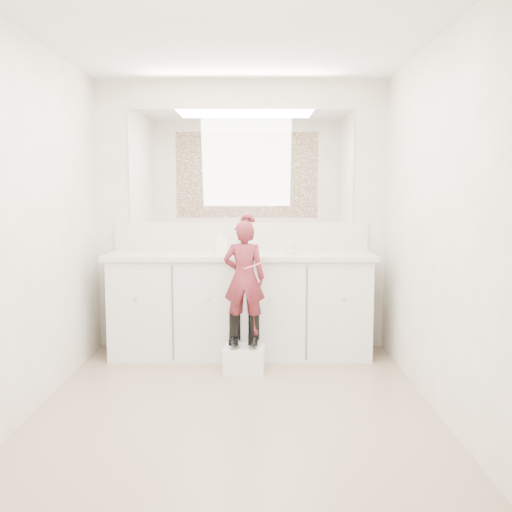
{
  "coord_description": "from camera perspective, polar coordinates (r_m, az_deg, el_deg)",
  "views": [
    {
      "loc": [
        0.14,
        -3.64,
        1.41
      ],
      "look_at": [
        0.14,
        0.66,
        0.93
      ],
      "focal_mm": 40.0,
      "sensor_mm": 36.0,
      "label": 1
    }
  ],
  "objects": [
    {
      "name": "faucet",
      "position": [
        5.04,
        -1.52,
        1.03
      ],
      "size": [
        0.08,
        0.08,
        0.1
      ],
      "primitive_type": "cylinder",
      "color": "silver",
      "rests_on": "countertop"
    },
    {
      "name": "wall_front",
      "position": [
        2.16,
        -3.7,
        0.76
      ],
      "size": [
        2.6,
        0.0,
        2.6
      ],
      "primitive_type": "plane",
      "rotation": [
        -1.57,
        0.0,
        0.0
      ],
      "color": "beige",
      "rests_on": "floor"
    },
    {
      "name": "floor",
      "position": [
        3.91,
        -2.07,
        -14.77
      ],
      "size": [
        3.0,
        3.0,
        0.0
      ],
      "primitive_type": "plane",
      "color": "#887359",
      "rests_on": "ground"
    },
    {
      "name": "toothbrush",
      "position": [
        4.35,
        -0.3,
        -0.99
      ],
      "size": [
        0.14,
        0.02,
        0.06
      ],
      "primitive_type": "cylinder",
      "rotation": [
        0.0,
        1.22,
        -0.06
      ],
      "color": "#EA5B88",
      "rests_on": "toddler"
    },
    {
      "name": "cup",
      "position": [
        4.85,
        3.54,
        0.83
      ],
      "size": [
        0.13,
        0.13,
        0.1
      ],
      "primitive_type": "imported",
      "rotation": [
        0.0,
        0.0,
        0.15
      ],
      "color": "beige",
      "rests_on": "countertop"
    },
    {
      "name": "backsplash",
      "position": [
        5.15,
        -1.49,
        1.98
      ],
      "size": [
        2.28,
        0.03,
        0.25
      ],
      "primitive_type": "cube",
      "color": "beige",
      "rests_on": "countertop"
    },
    {
      "name": "wall_right",
      "position": [
        3.83,
        17.72,
        2.93
      ],
      "size": [
        0.0,
        3.0,
        3.0
      ],
      "primitive_type": "plane",
      "rotation": [
        1.57,
        0.0,
        -1.57
      ],
      "color": "beige",
      "rests_on": "floor"
    },
    {
      "name": "ceiling",
      "position": [
        3.78,
        -2.22,
        21.57
      ],
      "size": [
        3.0,
        3.0,
        0.0
      ],
      "primitive_type": "plane",
      "rotation": [
        3.14,
        0.0,
        0.0
      ],
      "color": "white",
      "rests_on": "wall_back"
    },
    {
      "name": "wall_left",
      "position": [
        3.92,
        -21.5,
        2.87
      ],
      "size": [
        0.0,
        3.0,
        3.0
      ],
      "primitive_type": "plane",
      "rotation": [
        1.57,
        0.0,
        1.57
      ],
      "color": "beige",
      "rests_on": "floor"
    },
    {
      "name": "vanity_cabinet",
      "position": [
        4.97,
        -1.55,
        -5.05
      ],
      "size": [
        2.2,
        0.55,
        0.85
      ],
      "primitive_type": "cube",
      "color": "silver",
      "rests_on": "floor"
    },
    {
      "name": "wall_back",
      "position": [
        5.15,
        -1.49,
        4.05
      ],
      "size": [
        2.6,
        0.0,
        2.6
      ],
      "primitive_type": "plane",
      "rotation": [
        1.57,
        0.0,
        0.0
      ],
      "color": "beige",
      "rests_on": "floor"
    },
    {
      "name": "soap_bottle",
      "position": [
        4.85,
        -3.6,
        1.45
      ],
      "size": [
        0.12,
        0.12,
        0.21
      ],
      "primitive_type": "imported",
      "rotation": [
        0.0,
        0.0,
        0.37
      ],
      "color": "white",
      "rests_on": "countertop"
    },
    {
      "name": "boot_left",
      "position": [
        4.53,
        -2.14,
        -7.39
      ],
      "size": [
        0.11,
        0.18,
        0.26
      ],
      "primitive_type": null,
      "rotation": [
        0.0,
        0.0,
        -0.06
      ],
      "color": "black",
      "rests_on": "step_stool"
    },
    {
      "name": "step_stool",
      "position": [
        4.57,
        -1.18,
        -10.27
      ],
      "size": [
        0.33,
        0.28,
        0.2
      ],
      "primitive_type": "cube",
      "rotation": [
        0.0,
        0.0,
        -0.06
      ],
      "color": "white",
      "rests_on": "floor"
    },
    {
      "name": "boot_right",
      "position": [
        4.52,
        -0.22,
        -7.4
      ],
      "size": [
        0.11,
        0.18,
        0.26
      ],
      "primitive_type": null,
      "rotation": [
        0.0,
        0.0,
        -0.06
      ],
      "color": "black",
      "rests_on": "step_stool"
    },
    {
      "name": "toddler",
      "position": [
        4.44,
        -1.19,
        -2.19
      ],
      "size": [
        0.34,
        0.23,
        0.89
      ],
      "primitive_type": "imported",
      "rotation": [
        0.0,
        0.0,
        3.08
      ],
      "color": "#A7333B",
      "rests_on": "step_stool"
    },
    {
      "name": "countertop",
      "position": [
        4.89,
        -1.57,
        0.04
      ],
      "size": [
        2.28,
        0.58,
        0.04
      ],
      "primitive_type": "cube",
      "color": "beige",
      "rests_on": "vanity_cabinet"
    },
    {
      "name": "mirror",
      "position": [
        5.14,
        -1.51,
        8.95
      ],
      "size": [
        2.0,
        0.02,
        1.0
      ],
      "primitive_type": "cube",
      "color": "white",
      "rests_on": "wall_back"
    },
    {
      "name": "dot_panel",
      "position": [
        2.17,
        -3.77,
        12.69
      ],
      "size": [
        2.0,
        0.01,
        1.2
      ],
      "primitive_type": "cube",
      "color": "#472819",
      "rests_on": "wall_front"
    }
  ]
}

